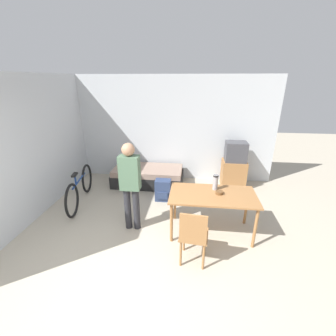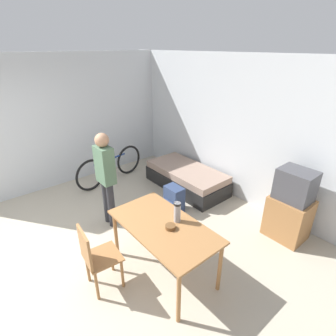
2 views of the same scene
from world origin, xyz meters
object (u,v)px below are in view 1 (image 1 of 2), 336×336
Objects in this scene: tv at (234,166)px; bicycle at (80,188)px; backpack at (163,190)px; person_standing at (130,182)px; mate_bowl at (219,193)px; daybed at (148,176)px; wooden_chair at (193,235)px; thermos_flask at (215,182)px; dining_table at (213,198)px.

bicycle is (-3.48, -1.23, -0.19)m from tv.
person_standing is at bearing -110.88° from backpack.
backpack is (-1.11, 1.02, -0.54)m from mate_bowl.
wooden_chair is at bearing -65.68° from daybed.
tv is 0.67× the size of bicycle.
backpack is (-1.68, -0.92, -0.30)m from tv.
wooden_chair is 7.16× the size of mate_bowl.
person_standing is 1.36m from backpack.
mate_bowl is at bearing 63.15° from wooden_chair.
tv is 2.04m from mate_bowl.
tv is at bearing 28.68° from backpack.
thermos_flask reaches higher than backpack.
dining_table is at bearing -104.05° from thermos_flask.
backpack is at bearing 137.40° from mate_bowl.
thermos_flask is at bearing -39.26° from backpack.
bicycle is at bearing 148.36° from wooden_chair.
dining_table is 1.59× the size of wooden_chair.
person_standing is at bearing -178.20° from dining_table.
mate_bowl is at bearing 2.54° from person_standing.
thermos_flask reaches higher than bicycle.
dining_table is (1.50, -1.83, 0.46)m from daybed.
daybed is 2.41m from dining_table.
daybed is at bearing 131.69° from mate_bowl.
tv is 1.27× the size of wooden_chair.
dining_table is 11.41× the size of mate_bowl.
thermos_flask is (-0.63, -1.78, 0.37)m from tv.
person_standing is (-2.09, -2.01, 0.40)m from tv.
bicycle is 1.07× the size of person_standing.
daybed is 1.71m from bicycle.
wooden_chair is 0.57× the size of person_standing.
dining_table is 0.90× the size of person_standing.
thermos_flask is at bearing 70.16° from wooden_chair.
wooden_chair is 0.53× the size of bicycle.
wooden_chair reaches higher than dining_table.
thermos_flask reaches higher than daybed.
tv is 0.80× the size of dining_table.
wooden_chair reaches higher than daybed.
thermos_flask is 2.15× the size of mate_bowl.
wooden_chair is at bearing -31.64° from bicycle.
thermos_flask is (0.05, 0.19, 0.23)m from dining_table.
daybed is 2.49m from mate_bowl.
thermos_flask is at bearing 8.97° from person_standing.
tv is 4.24× the size of thermos_flask.
daybed is at bearing 40.46° from bicycle.
person_standing is 3.30× the size of backpack.
daybed is 2.21m from tv.
thermos_flask is (1.55, -1.65, 0.69)m from daybed.
daybed is 1.03× the size of bicycle.
tv is 2.93m from person_standing.
tv reaches higher than thermos_flask.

